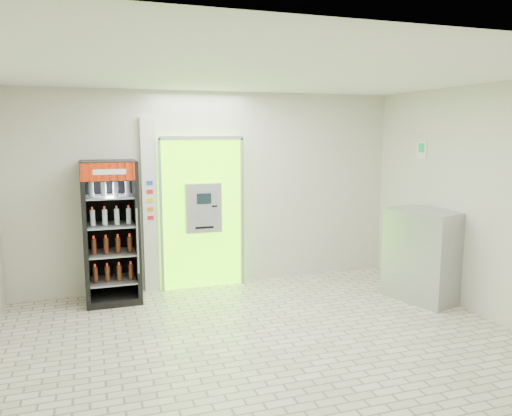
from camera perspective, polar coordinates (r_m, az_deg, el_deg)
name	(u,v)px	position (r m, az deg, el deg)	size (l,w,h in m)	color
ground	(267,346)	(5.83, 1.30, -15.51)	(6.00, 6.00, 0.00)	beige
room_shell	(268,184)	(5.35, 1.37, 2.79)	(6.00, 6.00, 6.00)	beige
atm_assembly	(202,212)	(7.69, -6.19, -0.48)	(1.30, 0.24, 2.33)	#64F400
pillar	(150,206)	(7.58, -12.03, 0.23)	(0.22, 0.11, 2.60)	silver
beverage_cooler	(111,235)	(7.31, -16.21, -2.93)	(0.75, 0.71, 2.00)	black
steel_cabinet	(424,255)	(7.54, 18.61, -5.11)	(0.93, 1.13, 1.30)	#9FA1A6
exit_sign	(422,150)	(8.00, 18.43, 6.33)	(0.02, 0.22, 0.26)	white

